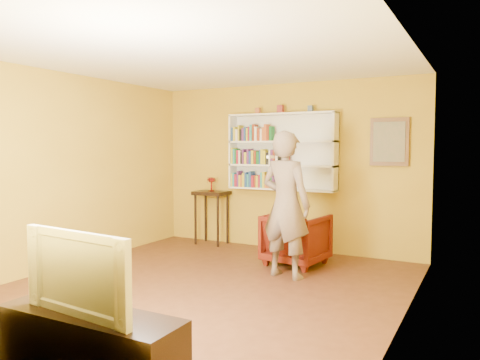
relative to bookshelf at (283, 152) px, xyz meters
The scene contains 16 objects.
room_shell 2.48m from the bookshelf, 90.00° to the right, with size 5.30×5.80×2.88m.
bookshelf is the anchor object (origin of this frame).
books_row_lower 0.67m from the bookshelf, 167.32° to the right, with size 0.77×0.19×0.26m.
books_row_middle 0.39m from the bookshelf, 164.30° to the right, with size 0.99×0.19×0.27m.
books_row_upper 0.58m from the bookshelf, 167.41° to the right, with size 0.73×0.19×0.27m.
ornament_left 0.80m from the bookshelf, behind, with size 0.07×0.07×0.10m, color #A95630.
ornament_centre 0.69m from the bookshelf, 110.25° to the right, with size 0.09×0.09×0.13m, color maroon.
ornament_right 0.83m from the bookshelf, ahead, with size 0.07×0.07×0.10m, color #475A77.
framed_painting 1.66m from the bookshelf, ahead, with size 0.55×0.05×0.70m.
console_table 1.52m from the bookshelf, behind, with size 0.56×0.43×0.92m.
ruby_lustre 1.37m from the bookshelf, behind, with size 0.15×0.14×0.24m.
armchair 1.57m from the bookshelf, 55.63° to the right, with size 0.78×0.81×0.73m, color #430904.
person 1.75m from the bookshelf, 65.77° to the right, with size 0.68×0.45×1.88m, color #6A584D.
game_remote 1.80m from the bookshelf, 72.07° to the right, with size 0.04×0.15×0.04m, color white.
tv_cabinet 4.87m from the bookshelf, 83.87° to the right, with size 1.44×0.43×0.51m, color black.
television 4.75m from the bookshelf, 83.87° to the right, with size 1.03×0.13×0.59m, color black.
Camera 1 is at (2.95, -4.58, 1.67)m, focal length 35.00 mm.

